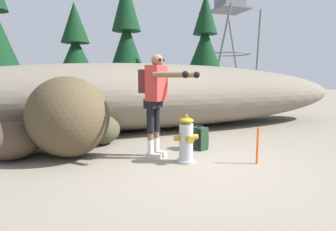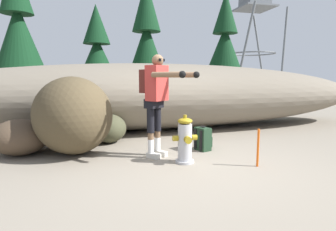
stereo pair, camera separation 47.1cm
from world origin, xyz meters
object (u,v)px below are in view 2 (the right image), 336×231
(fire_hydrant, at_px, (185,141))
(boulder_large, at_px, (73,115))
(boulder_mid, at_px, (109,128))
(survey_stake, at_px, (258,148))
(boulder_small, at_px, (20,137))
(spare_backpack, at_px, (203,139))
(utility_worker, at_px, (157,93))

(fire_hydrant, relative_size, boulder_large, 0.47)
(boulder_mid, xyz_separation_m, survey_stake, (2.23, -2.24, -0.01))
(boulder_mid, distance_m, survey_stake, 3.16)
(boulder_large, height_order, boulder_small, boulder_large)
(fire_hydrant, relative_size, survey_stake, 1.32)
(boulder_large, height_order, survey_stake, boulder_large)
(spare_backpack, relative_size, boulder_mid, 0.56)
(survey_stake, bearing_deg, utility_worker, 148.44)
(fire_hydrant, bearing_deg, spare_backpack, 50.16)
(boulder_large, xyz_separation_m, boulder_small, (-0.94, 0.12, -0.38))
(fire_hydrant, distance_m, boulder_large, 2.13)
(fire_hydrant, bearing_deg, boulder_small, 157.07)
(utility_worker, distance_m, boulder_small, 2.62)
(spare_backpack, bearing_deg, fire_hydrant, -149.69)
(utility_worker, height_order, survey_stake, utility_worker)
(boulder_large, distance_m, boulder_small, 1.02)
(fire_hydrant, bearing_deg, utility_worker, 131.95)
(fire_hydrant, height_order, boulder_small, fire_hydrant)
(boulder_mid, relative_size, survey_stake, 1.40)
(boulder_large, distance_m, survey_stake, 3.27)
(spare_backpack, height_order, boulder_small, boulder_small)
(survey_stake, bearing_deg, boulder_large, 152.30)
(boulder_mid, height_order, survey_stake, boulder_mid)
(boulder_mid, bearing_deg, boulder_small, -158.95)
(utility_worker, xyz_separation_m, boulder_large, (-1.44, 0.63, -0.42))
(boulder_large, bearing_deg, boulder_small, 172.93)
(boulder_small, bearing_deg, survey_stake, -23.08)
(utility_worker, distance_m, boulder_large, 1.63)
(utility_worker, distance_m, boulder_mid, 1.77)
(spare_backpack, xyz_separation_m, boulder_small, (-3.33, 0.48, 0.11))
(boulder_large, relative_size, boulder_small, 1.63)
(boulder_small, height_order, survey_stake, boulder_small)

